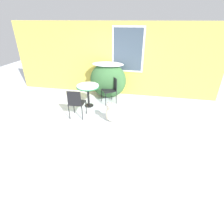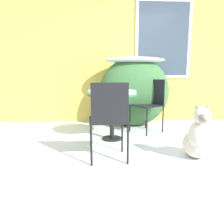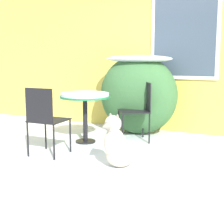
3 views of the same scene
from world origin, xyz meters
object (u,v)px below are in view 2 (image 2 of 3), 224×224
at_px(patio_table, 112,97).
at_px(patio_chair_far_side, 109,117).
at_px(patio_chair_near_table, 150,102).
at_px(dog, 199,139).

height_order(patio_table, patio_chair_far_side, patio_chair_far_side).
xyz_separation_m(patio_chair_near_table, patio_chair_far_side, (-0.79, -1.34, 0.00)).
relative_size(patio_chair_near_table, dog, 1.38).
relative_size(patio_table, dog, 1.15).
relative_size(patio_table, patio_chair_near_table, 0.83).
height_order(patio_table, dog, patio_table).
xyz_separation_m(patio_table, patio_chair_near_table, (0.70, 0.47, -0.15)).
bearing_deg(patio_table, patio_chair_far_side, -95.75).
bearing_deg(patio_chair_far_side, dog, 176.70).
distance_m(patio_table, patio_chair_near_table, 0.85).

